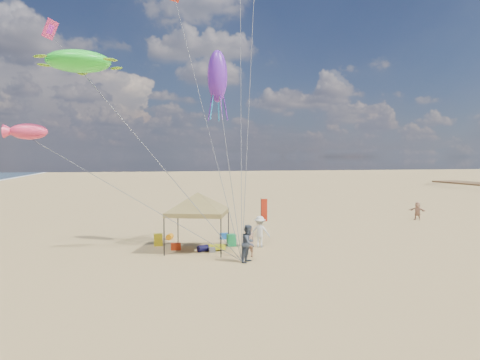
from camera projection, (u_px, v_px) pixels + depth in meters
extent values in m
plane|color=tan|center=(254.00, 264.00, 21.86)|extent=(280.00, 280.00, 0.00)
cylinder|color=black|center=(178.00, 228.00, 26.59)|extent=(0.06, 0.06, 2.04)
cylinder|color=black|center=(228.00, 229.00, 26.28)|extent=(0.06, 0.06, 2.04)
cylinder|color=black|center=(164.00, 237.00, 23.55)|extent=(0.06, 0.06, 2.04)
cylinder|color=black|center=(221.00, 238.00, 23.24)|extent=(0.06, 0.06, 2.04)
cube|color=olive|center=(198.00, 213.00, 24.86)|extent=(4.01, 4.01, 0.24)
pyramid|color=olive|center=(198.00, 192.00, 24.80)|extent=(5.83, 5.83, 1.02)
cylinder|color=black|center=(261.00, 221.00, 27.06)|extent=(0.04, 0.04, 2.77)
cube|color=#AA220D|center=(264.00, 210.00, 27.09)|extent=(0.41, 0.05, 1.38)
cube|color=red|center=(176.00, 246.00, 25.18)|extent=(0.54, 0.38, 0.38)
cube|color=#134E9E|center=(224.00, 236.00, 28.48)|extent=(0.54, 0.38, 0.38)
cylinder|color=black|center=(203.00, 249.00, 24.66)|extent=(0.69, 0.54, 0.36)
cylinder|color=orange|center=(170.00, 237.00, 28.34)|extent=(0.54, 0.69, 0.36)
cube|color=#1A8F48|center=(231.00, 240.00, 26.28)|extent=(0.50, 0.50, 0.70)
cube|color=gold|center=(158.00, 240.00, 26.37)|extent=(0.50, 0.50, 0.70)
cube|color=slate|center=(212.00, 250.00, 24.55)|extent=(0.34, 0.30, 0.28)
cube|color=#D0D617|center=(217.00, 247.00, 24.96)|extent=(0.90, 0.50, 0.24)
imported|color=#A0745B|center=(249.00, 242.00, 23.29)|extent=(0.67, 0.50, 1.65)
imported|color=#3D4754|center=(249.00, 243.00, 22.20)|extent=(1.13, 1.17, 1.89)
imported|color=silver|center=(260.00, 232.00, 25.89)|extent=(1.35, 1.09, 1.83)
imported|color=tan|center=(417.00, 211.00, 37.09)|extent=(1.24, 1.36, 1.51)
ellipsoid|color=#29F32F|center=(78.00, 61.00, 23.05)|extent=(4.00, 3.61, 1.10)
ellipsoid|color=#FF375F|center=(29.00, 131.00, 23.30)|extent=(2.10, 1.48, 0.85)
ellipsoid|color=#6724B0|center=(217.00, 76.00, 25.29)|extent=(1.48, 1.48, 2.96)
cube|color=#ED2D6D|center=(50.00, 29.00, 29.38)|extent=(0.98, 1.37, 1.15)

